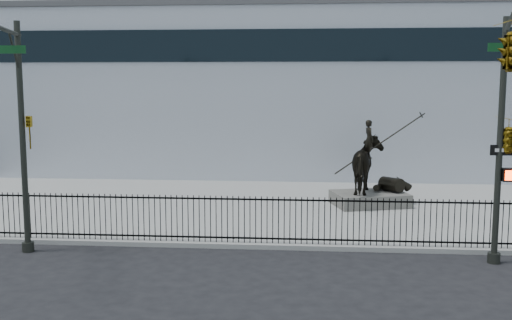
# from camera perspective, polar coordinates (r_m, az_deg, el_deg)

# --- Properties ---
(ground) EXTENTS (120.00, 120.00, 0.00)m
(ground) POSITION_cam_1_polar(r_m,az_deg,el_deg) (17.97, -0.31, -9.41)
(ground) COLOR black
(ground) RESTS_ON ground
(plaza) EXTENTS (30.00, 12.00, 0.15)m
(plaza) POSITION_cam_1_polar(r_m,az_deg,el_deg) (24.72, 1.14, -4.53)
(plaza) COLOR #999996
(plaza) RESTS_ON ground
(building) EXTENTS (44.00, 14.00, 9.00)m
(building) POSITION_cam_1_polar(r_m,az_deg,el_deg) (37.17, 2.45, 6.37)
(building) COLOR silver
(building) RESTS_ON ground
(picket_fence) EXTENTS (22.10, 0.10, 1.50)m
(picket_fence) POSITION_cam_1_polar(r_m,az_deg,el_deg) (18.94, 0.03, -5.70)
(picket_fence) COLOR black
(picket_fence) RESTS_ON plaza
(statue_plinth) EXTENTS (3.34, 2.72, 0.54)m
(statue_plinth) POSITION_cam_1_polar(r_m,az_deg,el_deg) (25.13, 10.77, -3.66)
(statue_plinth) COLOR #53514C
(statue_plinth) RESTS_ON plaza
(equestrian_statue) EXTENTS (3.58, 2.75, 3.15)m
(equestrian_statue) POSITION_cam_1_polar(r_m,az_deg,el_deg) (24.92, 10.96, -0.48)
(equestrian_statue) COLOR black
(equestrian_statue) RESTS_ON statue_plinth
(traffic_signal_left) EXTENTS (1.52, 4.84, 7.00)m
(traffic_signal_left) POSITION_cam_1_polar(r_m,az_deg,el_deg) (18.51, -21.84, 3.26)
(traffic_signal_left) COLOR #242621
(traffic_signal_left) RESTS_ON ground
(traffic_signal_right) EXTENTS (2.17, 6.86, 7.00)m
(traffic_signal_right) POSITION_cam_1_polar(r_m,az_deg,el_deg) (15.92, 22.96, 5.56)
(traffic_signal_right) COLOR #242621
(traffic_signal_right) RESTS_ON ground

